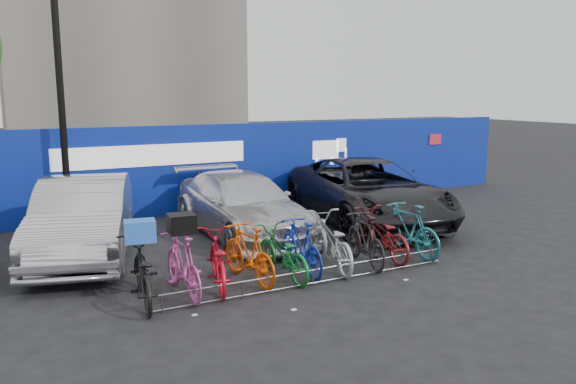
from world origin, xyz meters
TOP-DOWN VIEW (x-y plane):
  - ground at (0.00, 0.00)m, footprint 100.00×100.00m
  - hoarding at (0.01, 6.00)m, footprint 22.00×0.18m
  - lamppost at (-3.20, 5.40)m, footprint 0.25×0.50m
  - bike_rack at (-0.00, -0.60)m, footprint 5.60×0.03m
  - car_1 at (-3.18, 3.01)m, footprint 2.82×5.03m
  - car_2 at (0.30, 3.17)m, footprint 2.11×4.92m
  - car_3 at (3.60, 2.89)m, footprint 3.56×6.09m
  - bike_0 at (-2.75, -0.04)m, footprint 0.89×1.96m
  - bike_1 at (-2.09, -0.02)m, footprint 0.50×1.74m
  - bike_2 at (-1.46, 0.08)m, footprint 1.06×1.91m
  - bike_3 at (-0.89, 0.09)m, footprint 0.66×1.75m
  - bike_4 at (-0.28, 0.02)m, footprint 0.67×1.76m
  - bike_5 at (0.16, 0.10)m, footprint 0.56×1.68m
  - bike_6 at (0.80, 0.10)m, footprint 1.04×2.04m
  - bike_7 at (1.47, -0.03)m, footprint 0.77×1.73m
  - bike_8 at (2.01, 0.19)m, footprint 0.75×1.88m
  - bike_9 at (2.61, 0.11)m, footprint 0.61×1.81m
  - cargo_crate at (-2.75, -0.04)m, footprint 0.52×0.42m
  - cargo_topcase at (-2.09, -0.02)m, footprint 0.44×0.40m

SIDE VIEW (x-z plane):
  - ground at x=0.00m, z-range 0.00..0.00m
  - bike_rack at x=0.00m, z-range 0.01..0.31m
  - bike_4 at x=-0.28m, z-range 0.00..0.91m
  - bike_2 at x=-1.46m, z-range 0.00..0.95m
  - bike_8 at x=2.01m, z-range 0.00..0.97m
  - bike_0 at x=-2.75m, z-range 0.00..0.99m
  - bike_5 at x=0.16m, z-range 0.00..1.00m
  - bike_7 at x=1.47m, z-range 0.00..1.01m
  - bike_6 at x=0.80m, z-range 0.00..1.02m
  - bike_3 at x=-0.89m, z-range 0.00..1.02m
  - bike_1 at x=-2.09m, z-range 0.00..1.04m
  - bike_9 at x=2.61m, z-range 0.00..1.07m
  - car_2 at x=0.30m, z-range 0.00..1.41m
  - car_1 at x=-3.18m, z-range 0.00..1.57m
  - car_3 at x=3.60m, z-range 0.00..1.59m
  - cargo_crate at x=-2.75m, z-range 0.99..1.32m
  - cargo_topcase at x=-2.09m, z-range 1.04..1.35m
  - hoarding at x=0.01m, z-range 0.00..2.40m
  - lamppost at x=-3.20m, z-range 0.22..6.33m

